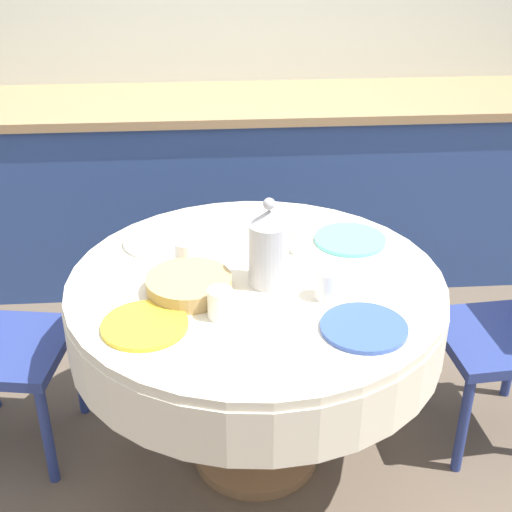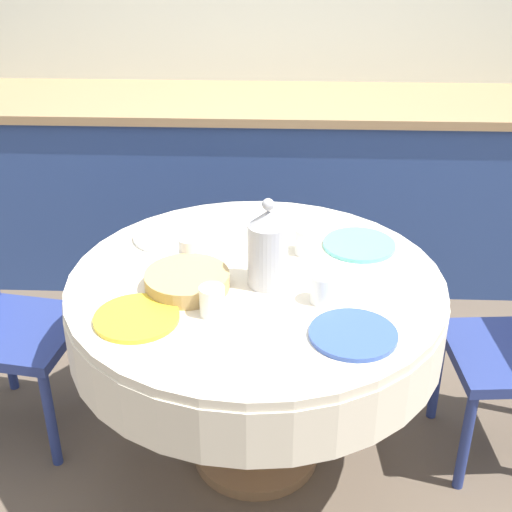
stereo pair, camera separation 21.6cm
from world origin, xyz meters
name	(u,v)px [view 2 (the right image)]	position (x,y,z in m)	size (l,w,h in m)	color
ground_plane	(256,454)	(0.00, 0.00, 0.00)	(12.00, 12.00, 0.00)	brown
kitchen_counter	(267,187)	(0.00, 1.38, 0.45)	(3.24, 0.64, 0.90)	#2D4784
dining_table	(256,313)	(0.00, 0.00, 0.60)	(1.18, 1.18, 0.73)	olive
plate_near_left	(137,318)	(-0.33, -0.24, 0.74)	(0.24, 0.24, 0.01)	yellow
cup_near_left	(212,301)	(-0.12, -0.20, 0.77)	(0.07, 0.07, 0.09)	white
plate_near_right	(353,334)	(0.28, -0.30, 0.74)	(0.24, 0.24, 0.01)	#3856AD
cup_near_right	(323,289)	(0.20, -0.12, 0.77)	(0.07, 0.07, 0.09)	white
plate_far_left	(169,236)	(-0.31, 0.26, 0.74)	(0.24, 0.24, 0.01)	white
cup_far_left	(190,251)	(-0.21, 0.09, 0.77)	(0.07, 0.07, 0.09)	white
plate_far_right	(359,245)	(0.34, 0.23, 0.74)	(0.24, 0.24, 0.01)	#60BCB7
cup_far_right	(306,241)	(0.16, 0.17, 0.77)	(0.07, 0.07, 0.09)	white
coffee_carafe	(268,248)	(0.04, -0.03, 0.85)	(0.12, 0.12, 0.28)	#B2B2B7
bread_basket	(187,281)	(-0.21, -0.06, 0.75)	(0.26, 0.26, 0.05)	tan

